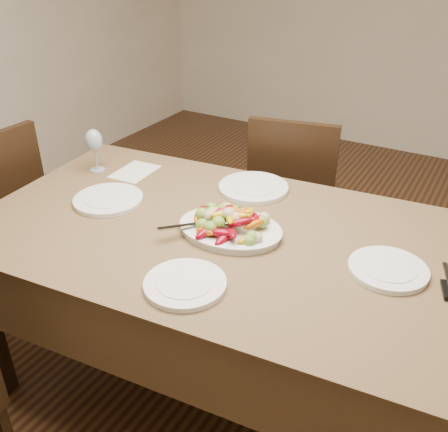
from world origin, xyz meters
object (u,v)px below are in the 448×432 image
dining_table (224,313)px  plate_left (108,200)px  plate_near (185,284)px  plate_right (388,270)px  serving_platter (230,231)px  plate_far (253,188)px  wine_glass (95,149)px  chair_far (295,197)px

dining_table → plate_left: bearing=-175.8°
dining_table → plate_near: 0.52m
dining_table → plate_near: (0.06, -0.34, 0.39)m
plate_left → plate_right: (1.08, 0.08, 0.00)m
serving_platter → plate_far: (-0.09, 0.35, -0.00)m
dining_table → serving_platter: (0.03, -0.00, 0.39)m
dining_table → serving_platter: size_ratio=5.05×
plate_near → serving_platter: bearing=96.0°
plate_left → plate_far: 0.59m
wine_glass → serving_platter: bearing=-12.3°
chair_far → serving_platter: bearing=84.8°
plate_left → plate_right: size_ratio=1.10×
chair_far → wine_glass: 1.06m
wine_glass → chair_far: bearing=47.3°
dining_table → wine_glass: (-0.76, 0.17, 0.48)m
plate_left → plate_near: bearing=-27.7°
wine_glass → plate_near: bearing=-31.7°
dining_table → plate_right: (0.57, 0.05, 0.39)m
plate_near → plate_left: bearing=152.3°
serving_platter → dining_table: bearing=173.3°
dining_table → chair_far: bearing=95.7°
plate_left → plate_far: same height
serving_platter → plate_right: serving_platter is taller
plate_left → plate_near: (0.57, -0.30, 0.00)m
dining_table → serving_platter: 0.39m
plate_right → wine_glass: 1.34m
serving_platter → wine_glass: 0.81m
chair_far → dining_table: bearing=83.1°
wine_glass → plate_far: bearing=14.6°
dining_table → wine_glass: 0.91m
plate_far → plate_near: bearing=-79.6°
plate_left → plate_right: bearing=4.4°
chair_far → plate_left: (-0.42, -0.93, 0.29)m
chair_far → plate_near: 1.28m
chair_far → serving_platter: 0.95m
plate_far → plate_near: size_ratio=1.15×
plate_far → plate_near: same height
serving_platter → plate_left: serving_platter is taller
plate_far → plate_left: bearing=-139.1°
plate_near → chair_far: bearing=97.0°
plate_right → plate_near: same height
serving_platter → plate_far: serving_platter is taller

